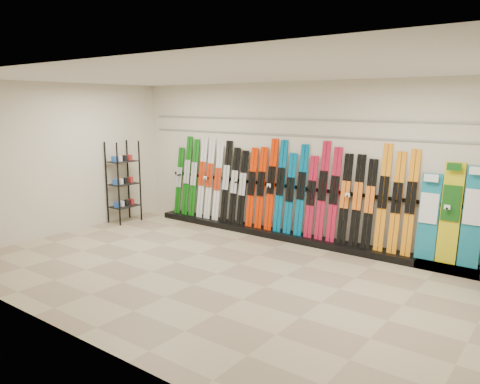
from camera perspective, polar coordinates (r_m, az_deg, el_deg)
The scene contains 10 objects.
floor at distance 7.34m, azimuth -2.76°, elevation -9.91°, with size 8.00×8.00×0.00m, color gray.
back_wall at distance 9.01m, azimuth 7.35°, elevation 3.69°, with size 8.00×8.00×0.00m, color beige.
left_wall at distance 9.98m, azimuth -20.90°, elevation 3.75°, with size 5.00×5.00×0.00m, color beige.
ceiling at distance 6.89m, azimuth -2.98°, elevation 14.17°, with size 8.00×8.00×0.00m, color silver.
ski_rack_base at distance 9.00m, azimuth 7.69°, elevation -5.70°, with size 8.00×0.40×0.12m, color black.
skis at distance 9.18m, azimuth 4.42°, elevation 0.43°, with size 5.38×0.28×1.81m.
snowboards at distance 7.97m, azimuth 25.23°, elevation -2.86°, with size 1.25×0.24×1.58m.
accessory_rack at distance 10.61m, azimuth -14.02°, elevation 1.20°, with size 0.40×0.60×1.79m, color black.
slatwall_rail_0 at distance 8.94m, azimuth 7.36°, elevation 6.86°, with size 7.60×0.02×0.03m, color gray.
slatwall_rail_1 at distance 8.93m, azimuth 7.41°, elevation 8.78°, with size 7.60×0.02×0.03m, color gray.
Camera 1 is at (4.39, -5.29, 2.57)m, focal length 35.00 mm.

